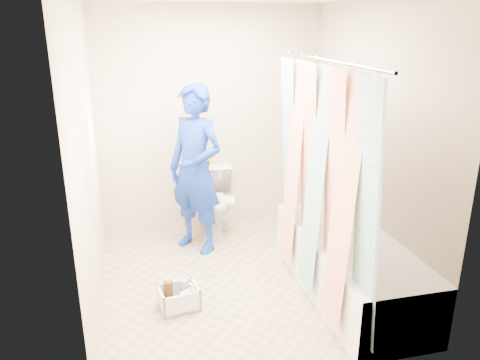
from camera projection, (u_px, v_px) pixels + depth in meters
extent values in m
plane|color=tan|center=(240.00, 279.00, 4.24)|extent=(2.60, 2.60, 0.00)
cube|color=tan|center=(212.00, 120.00, 5.05)|extent=(2.40, 0.02, 2.40)
cube|color=tan|center=(293.00, 209.00, 2.65)|extent=(2.40, 0.02, 2.40)
cube|color=tan|center=(88.00, 160.00, 3.59)|extent=(0.02, 2.60, 2.40)
cube|color=tan|center=(372.00, 142.00, 4.12)|extent=(0.02, 2.60, 2.40)
cube|color=white|center=(349.00, 266.00, 3.95)|extent=(0.70, 1.75, 0.50)
cube|color=white|center=(351.00, 243.00, 3.89)|extent=(0.58, 1.63, 0.06)
cylinder|color=silver|center=(324.00, 60.00, 3.34)|extent=(0.02, 1.90, 0.02)
cube|color=white|center=(317.00, 183.00, 3.63)|extent=(0.06, 1.75, 1.80)
imported|color=white|center=(215.00, 202.00, 5.10)|extent=(0.52, 0.75, 0.70)
cube|color=white|center=(214.00, 200.00, 4.97)|extent=(0.46, 0.27, 0.03)
cylinder|color=black|center=(208.00, 169.00, 5.17)|extent=(0.03, 0.03, 0.21)
cylinder|color=yellow|center=(207.00, 159.00, 5.13)|extent=(0.06, 0.06, 0.03)
cylinder|color=silver|center=(220.00, 170.00, 5.18)|extent=(0.03, 0.03, 0.17)
imported|color=#0E1390|center=(196.00, 170.00, 4.57)|extent=(0.71, 0.72, 1.67)
cube|color=silver|center=(179.00, 306.00, 3.80)|extent=(0.34, 0.29, 0.03)
cube|color=silver|center=(161.00, 302.00, 3.72)|extent=(0.06, 0.25, 0.19)
cube|color=silver|center=(196.00, 294.00, 3.83)|extent=(0.06, 0.25, 0.19)
cube|color=silver|center=(183.00, 305.00, 3.68)|extent=(0.31, 0.07, 0.19)
cube|color=silver|center=(175.00, 291.00, 3.87)|extent=(0.31, 0.07, 0.19)
cylinder|color=#44260D|center=(169.00, 293.00, 3.77)|extent=(0.07, 0.07, 0.21)
cylinder|color=white|center=(184.00, 290.00, 3.83)|extent=(0.07, 0.07, 0.19)
cylinder|color=beige|center=(183.00, 300.00, 3.74)|extent=(0.05, 0.05, 0.13)
cylinder|color=#44260D|center=(172.00, 307.00, 3.71)|extent=(0.06, 0.06, 0.06)
cylinder|color=gold|center=(172.00, 303.00, 3.69)|extent=(0.06, 0.06, 0.01)
imported|color=silver|center=(191.00, 294.00, 3.76)|extent=(0.12, 0.12, 0.20)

